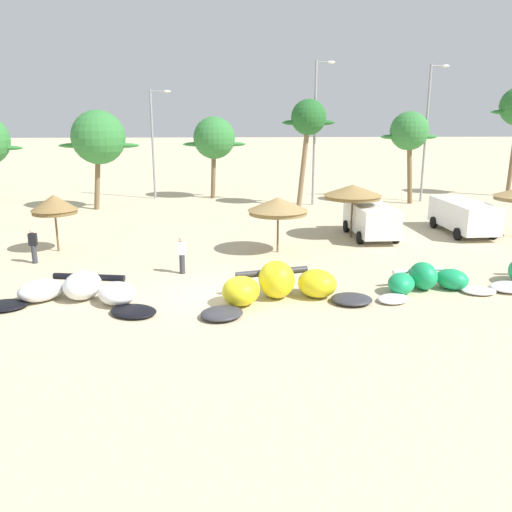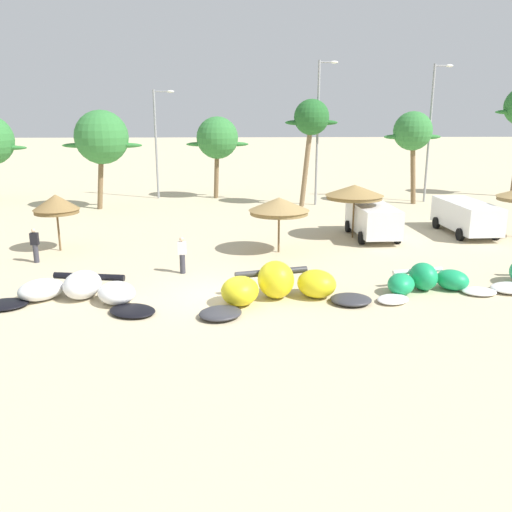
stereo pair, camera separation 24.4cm
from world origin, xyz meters
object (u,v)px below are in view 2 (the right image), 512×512
kite_left (79,291)px  person_near_kites (35,245)px  kite_left_of_center (279,287)px  lamppost_west (158,138)px  palm_left_of_gap (217,138)px  lamppost_east_center (431,128)px  beach_umbrella_near_van (56,204)px  palm_center_right (413,132)px  beach_umbrella_near_palms (354,192)px  person_by_umbrellas (182,255)px  palm_left (102,138)px  kite_center (427,282)px  lamppost_west_center (319,128)px  parked_van (465,215)px  beach_umbrella_middle (279,206)px  parked_car_second (372,218)px  palm_center_left (311,119)px

kite_left → person_near_kites: person_near_kites is taller
kite_left_of_center → lamppost_west: bearing=107.1°
palm_left_of_gap → lamppost_east_center: lamppost_east_center is taller
beach_umbrella_near_van → palm_center_right: size_ratio=0.42×
beach_umbrella_near_palms → person_by_umbrellas: beach_umbrella_near_palms is taller
person_near_kites → palm_left: size_ratio=0.23×
beach_umbrella_near_palms → lamppost_east_center: size_ratio=0.31×
kite_center → lamppost_west_center: size_ratio=0.49×
kite_left → palm_left_of_gap: 25.19m
parked_van → lamppost_west_center: (-7.00, 10.13, 4.57)m
kite_left_of_center → beach_umbrella_middle: beach_umbrella_middle is taller
kite_center → lamppost_west_center: lamppost_west_center is taller
palm_left_of_gap → lamppost_east_center: (16.19, -2.48, 0.86)m
lamppost_east_center → kite_center: bearing=-109.2°
parked_van → person_by_umbrellas: (-15.47, -7.28, -0.27)m
kite_left_of_center → palm_center_right: size_ratio=0.96×
kite_left_of_center → lamppost_east_center: lamppost_east_center is taller
kite_center → person_by_umbrellas: person_by_umbrellas is taller
beach_umbrella_near_van → palm_left_of_gap: 18.55m
palm_center_right → parked_car_second: bearing=-116.8°
parked_van → beach_umbrella_near_van: bearing=-172.1°
kite_left → palm_left_of_gap: (4.50, 24.40, 4.34)m
lamppost_west_center → beach_umbrella_near_palms: bearing=-88.0°
kite_center → palm_center_right: palm_center_right is taller
beach_umbrella_near_van → beach_umbrella_middle: size_ratio=0.95×
palm_center_left → beach_umbrella_near_van: bearing=-138.9°
palm_left → lamppost_west: 5.79m
lamppost_west_center → lamppost_east_center: bearing=7.4°
beach_umbrella_middle → lamppost_west_center: 14.91m
kite_left_of_center → parked_car_second: 11.86m
beach_umbrella_near_van → beach_umbrella_near_palms: (15.41, 2.31, 0.17)m
person_near_kites → palm_center_left: bearing=45.0°
beach_umbrella_near_palms → lamppost_east_center: bearing=55.3°
parked_car_second → palm_left_of_gap: 17.39m
palm_center_right → lamppost_west: bearing=169.7°
palm_left_of_gap → lamppost_west: lamppost_west is taller
palm_left_of_gap → person_by_umbrellas: bearing=-92.7°
beach_umbrella_near_palms → parked_car_second: 1.81m
lamppost_east_center → palm_center_left: bearing=-169.4°
beach_umbrella_near_palms → beach_umbrella_middle: bearing=-144.9°
kite_left → kite_left_of_center: size_ratio=1.03×
beach_umbrella_middle → palm_left_of_gap: 18.07m
kite_center → person_by_umbrellas: (-9.72, 2.89, 0.41)m
parked_van → palm_left: palm_left is taller
person_near_kites → palm_center_right: bearing=34.8°
beach_umbrella_near_van → beach_umbrella_middle: beach_umbrella_near_van is taller
beach_umbrella_near_van → lamppost_west_center: 20.27m
beach_umbrella_near_van → palm_left: (-0.40, 12.07, 2.64)m
kite_left_of_center → kite_left: bearing=177.8°
beach_umbrella_near_van → palm_left_of_gap: palm_left_of_gap is taller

